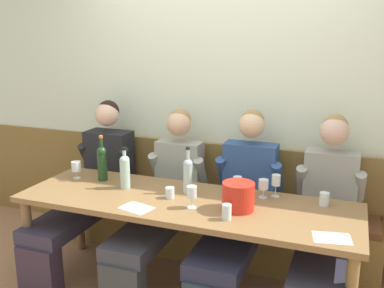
{
  "coord_description": "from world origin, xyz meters",
  "views": [
    {
      "loc": [
        1.04,
        -2.43,
        1.84
      ],
      "look_at": [
        -0.05,
        0.46,
        1.06
      ],
      "focal_mm": 40.33,
      "sensor_mm": 36.0,
      "label": 1
    }
  ],
  "objects": [
    {
      "name": "water_tumbler_left",
      "position": [
        0.36,
        -0.03,
        0.78
      ],
      "size": [
        0.06,
        0.06,
        0.1
      ],
      "primitive_type": "cylinder",
      "color": "silver",
      "rests_on": "dining_table"
    },
    {
      "name": "wine_glass_by_bottle",
      "position": [
        0.32,
        0.38,
        0.84
      ],
      "size": [
        0.06,
        0.06,
        0.15
      ],
      "color": "silver",
      "rests_on": "dining_table"
    },
    {
      "name": "wine_bottle_green_tall",
      "position": [
        -0.77,
        0.36,
        0.88
      ],
      "size": [
        0.08,
        0.08,
        0.36
      ],
      "color": "#1C3B1E",
      "rests_on": "dining_table"
    },
    {
      "name": "wall_bench",
      "position": [
        0.0,
        0.83,
        0.28
      ],
      "size": [
        2.68,
        0.42,
        0.94
      ],
      "color": "brown",
      "rests_on": "ground"
    },
    {
      "name": "room_wall_back",
      "position": [
        0.0,
        1.09,
        1.4
      ],
      "size": [
        6.8,
        0.08,
        2.8
      ],
      "primitive_type": "cube",
      "color": "silver",
      "rests_on": "ground"
    },
    {
      "name": "wine_bottle_clear_water",
      "position": [
        -0.51,
        0.26,
        0.87
      ],
      "size": [
        0.08,
        0.08,
        0.32
      ],
      "color": "#AECAC2",
      "rests_on": "dining_table"
    },
    {
      "name": "person_right_seat",
      "position": [
        -0.3,
        0.47,
        0.61
      ],
      "size": [
        0.49,
        1.19,
        1.26
      ],
      "color": "#353739",
      "rests_on": "ground"
    },
    {
      "name": "person_center_right_seat",
      "position": [
        0.32,
        0.47,
        0.62
      ],
      "size": [
        0.52,
        1.19,
        1.29
      ],
      "color": "#26343F",
      "rests_on": "ground"
    },
    {
      "name": "water_tumbler_right",
      "position": [
        0.91,
        0.42,
        0.78
      ],
      "size": [
        0.07,
        0.07,
        0.09
      ],
      "primitive_type": "cylinder",
      "color": "silver",
      "rests_on": "dining_table"
    },
    {
      "name": "wood_wainscot_panel",
      "position": [
        0.0,
        1.04,
        0.46
      ],
      "size": [
        6.8,
        0.03,
        0.93
      ],
      "primitive_type": "cube",
      "color": "brown",
      "rests_on": "ground"
    },
    {
      "name": "tasting_sheet_right_guest",
      "position": [
        -0.25,
        -0.06,
        0.73
      ],
      "size": [
        0.24,
        0.2,
        0.0
      ],
      "primitive_type": "cube",
      "rotation": [
        0.0,
        0.0,
        -0.25
      ],
      "color": "white",
      "rests_on": "dining_table"
    },
    {
      "name": "wine_glass_left_end",
      "position": [
        0.58,
        0.48,
        0.84
      ],
      "size": [
        0.06,
        0.06,
        0.16
      ],
      "color": "silver",
      "rests_on": "dining_table"
    },
    {
      "name": "person_center_left_seat",
      "position": [
        -0.98,
        0.5,
        0.64
      ],
      "size": [
        0.51,
        1.19,
        1.29
      ],
      "color": "#322636",
      "rests_on": "ground"
    },
    {
      "name": "tasting_sheet_left_guest",
      "position": [
        0.99,
        -0.06,
        0.73
      ],
      "size": [
        0.23,
        0.19,
        0.0
      ],
      "primitive_type": "cube",
      "rotation": [
        0.0,
        0.0,
        0.19
      ],
      "color": "white",
      "rests_on": "dining_table"
    },
    {
      "name": "wine_bottle_amber_mid",
      "position": [
        -0.03,
        0.33,
        0.87
      ],
      "size": [
        0.07,
        0.07,
        0.35
      ],
      "color": "#B0C2C7",
      "rests_on": "dining_table"
    },
    {
      "name": "dining_table",
      "position": [
        0.0,
        0.18,
        0.65
      ],
      "size": [
        2.38,
        0.77,
        0.73
      ],
      "color": "olive",
      "rests_on": "ground"
    },
    {
      "name": "person_left_seat",
      "position": [
        0.93,
        0.48,
        0.63
      ],
      "size": [
        0.49,
        1.19,
        1.29
      ],
      "color": "#30353C",
      "rests_on": "ground"
    },
    {
      "name": "ice_bucket",
      "position": [
        0.39,
        0.15,
        0.82
      ],
      "size": [
        0.21,
        0.21,
        0.19
      ],
      "primitive_type": "cylinder",
      "color": "red",
      "rests_on": "dining_table"
    },
    {
      "name": "water_tumbler_center",
      "position": [
        -0.11,
        0.18,
        0.77
      ],
      "size": [
        0.06,
        0.06,
        0.08
      ],
      "primitive_type": "cylinder",
      "color": "silver",
      "rests_on": "dining_table"
    },
    {
      "name": "wine_glass_mid_left",
      "position": [
        0.5,
        0.42,
        0.82
      ],
      "size": [
        0.07,
        0.07,
        0.13
      ],
      "color": "silver",
      "rests_on": "dining_table"
    },
    {
      "name": "wine_glass_center_front",
      "position": [
        -0.99,
        0.32,
        0.82
      ],
      "size": [
        0.08,
        0.08,
        0.14
      ],
      "color": "silver",
      "rests_on": "dining_table"
    },
    {
      "name": "wine_glass_near_bucket",
      "position": [
        0.1,
        0.07,
        0.84
      ],
      "size": [
        0.07,
        0.07,
        0.15
      ],
      "color": "silver",
      "rests_on": "dining_table"
    }
  ]
}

